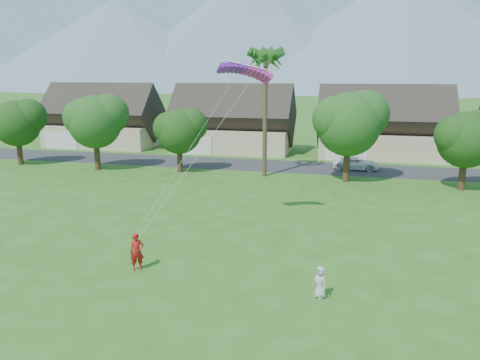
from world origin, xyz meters
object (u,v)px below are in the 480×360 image
(watcher, at_px, (320,282))
(parafoil_kite, at_px, (245,69))
(kite_flyer, at_px, (137,252))
(parked_car, at_px, (356,163))

(watcher, xyz_separation_m, parafoil_kite, (-5.62, 8.92, 9.56))
(kite_flyer, height_order, parked_car, kite_flyer)
(kite_flyer, bearing_deg, watcher, -38.21)
(watcher, bearing_deg, parafoil_kite, 163.61)
(watcher, relative_size, parked_car, 0.31)
(watcher, distance_m, parafoil_kite, 14.23)
(watcher, height_order, parked_car, watcher)
(parked_car, distance_m, parafoil_kite, 24.78)
(kite_flyer, height_order, parafoil_kite, parafoil_kite)
(kite_flyer, bearing_deg, parafoil_kite, 31.19)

